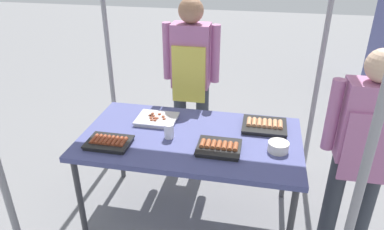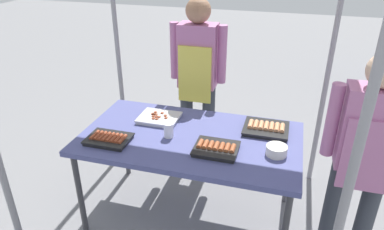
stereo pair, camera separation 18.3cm
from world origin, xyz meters
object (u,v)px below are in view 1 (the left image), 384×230
Objects in this scene: tray_spring_rolls at (264,125)px; tray_meat_skewers at (157,119)px; tray_pork_links at (109,142)px; drink_cup_near_edge at (169,131)px; customer_nearby at (364,143)px; condiment_bowl at (278,147)px; stall_table at (191,142)px; tray_grilled_sausages at (219,147)px; vendor_woman at (191,71)px.

tray_meat_skewers is at bearing -176.19° from tray_spring_rolls.
tray_pork_links is at bearing -156.27° from tray_spring_rolls.
customer_nearby reaches higher than drink_cup_near_edge.
condiment_bowl is (0.10, -0.31, 0.01)m from tray_spring_rolls.
tray_grilled_sausages is (0.23, -0.15, 0.07)m from stall_table.
tray_pork_links is at bearing -154.80° from drink_cup_near_edge.
vendor_woman is (-0.69, 0.58, 0.18)m from tray_spring_rolls.
tray_meat_skewers is 0.67m from vendor_woman.
tray_meat_skewers is 2.21× the size of condiment_bowl.
stall_table is 0.87m from vendor_woman.
tray_meat_skewers is 1.02× the size of tray_pork_links.
vendor_woman is (-0.16, 0.81, 0.26)m from stall_table.
stall_table is 0.19m from drink_cup_near_edge.
drink_cup_near_edge is at bearing -54.77° from tray_meat_skewers.
tray_pork_links is 0.43m from drink_cup_near_edge.
tray_spring_rolls is 0.33m from condiment_bowl.
stall_table is at bearing 23.30° from tray_pork_links.
tray_grilled_sausages is 0.49m from tray_spring_rolls.
tray_spring_rolls is 0.71m from customer_nearby.
stall_table is 0.99× the size of vendor_woman.
stall_table is 5.10× the size of tray_meat_skewers.
vendor_woman is 1.59m from customer_nearby.
stall_table is at bearing 18.06° from drink_cup_near_edge.
tray_spring_rolls is at bearing 22.86° from drink_cup_near_edge.
stall_table is 1.07× the size of customer_nearby.
stall_table is at bearing 173.04° from condiment_bowl.
stall_table is 0.28m from tray_grilled_sausages.
tray_spring_rolls is 0.73m from drink_cup_near_edge.
customer_nearby is at bearing -9.83° from tray_meat_skewers.
drink_cup_near_edge is (0.39, 0.18, 0.03)m from tray_pork_links.
tray_meat_skewers is 0.19× the size of vendor_woman.
vendor_woman reaches higher than tray_pork_links.
condiment_bowl is (0.40, 0.07, 0.01)m from tray_grilled_sausages.
tray_pork_links is (-0.54, -0.23, 0.07)m from stall_table.
vendor_woman reaches higher than tray_grilled_sausages.
stall_table is at bearing -30.15° from tray_meat_skewers.
drink_cup_near_edge is 0.87m from vendor_woman.
tray_grilled_sausages is 2.11× the size of condiment_bowl.
tray_pork_links reaches higher than tray_meat_skewers.
customer_nearby is at bearing 5.36° from tray_pork_links.
tray_meat_skewers is 0.97m from condiment_bowl.
tray_spring_rolls is 0.22× the size of customer_nearby.
tray_pork_links is 1.17m from condiment_bowl.
tray_meat_skewers is 0.47m from tray_pork_links.
vendor_woman reaches higher than tray_spring_rolls.
tray_meat_skewers is at bearing 164.66° from condiment_bowl.
tray_grilled_sausages is 0.90× the size of tray_spring_rolls.
customer_nearby reaches higher than tray_pork_links.
tray_grilled_sausages is 0.63m from tray_meat_skewers.
drink_cup_near_edge is at bearing 178.91° from customer_nearby.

